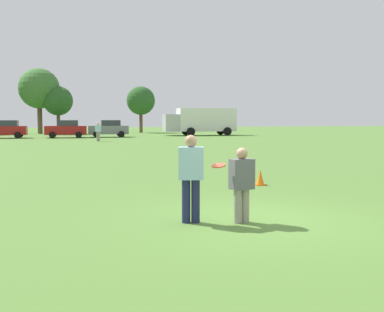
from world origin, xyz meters
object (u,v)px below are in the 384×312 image
Objects in this scene: player_thrower at (191,174)px; player_defender at (242,181)px; parked_car_center at (6,129)px; parked_car_mid_right at (66,129)px; parked_car_near_right at (109,129)px; bystander_far_jogger at (98,131)px; box_truck at (201,120)px; frisbee at (218,165)px; traffic_cone at (260,178)px.

player_thrower is 1.00m from player_defender.
parked_car_center is 1.00× the size of parked_car_mid_right.
player_defender is at bearing -91.32° from parked_car_near_right.
player_thrower is 0.41× the size of parked_car_near_right.
player_thrower is at bearing -86.60° from parked_car_mid_right.
bystander_far_jogger reaches higher than player_defender.
bystander_far_jogger is (2.74, -8.32, 0.01)m from parked_car_mid_right.
player_defender is at bearing -85.31° from parked_car_mid_right.
player_defender is 0.17× the size of box_truck.
traffic_cone is at bearing 58.44° from frisbee.
player_defender is 5.34× the size of frisbee.
player_defender is 46.46m from box_truck.
frisbee is at bearing -85.96° from parked_car_mid_right.
bystander_far_jogger is at bearing -45.43° from parked_car_center.
frisbee is 0.17× the size of bystander_far_jogger.
parked_car_mid_right reaches higher than player_thrower.
bystander_far_jogger reaches higher than traffic_cone.
parked_car_mid_right is 1.00× the size of parked_car_near_right.
player_defender is at bearing -77.49° from parked_car_center.
bystander_far_jogger is (-3.09, 28.79, 0.71)m from traffic_cone.
player_thrower is at bearing -78.66° from parked_car_center.
parked_car_center is (-8.43, 42.06, -0.05)m from player_thrower.
traffic_cone is 0.29× the size of bystander_far_jogger.
parked_car_center is 2.55× the size of bystander_far_jogger.
box_truck is (15.45, 3.07, 0.83)m from parked_car_mid_right.
parked_car_center is at bearing 134.57° from bystander_far_jogger.
player_thrower is 33.23m from bystander_far_jogger.
parked_car_mid_right is 4.43m from parked_car_near_right.
player_thrower reaches higher than player_defender.
parked_car_mid_right is 0.50× the size of box_truck.
parked_car_center is at bearing 101.34° from player_thrower.
parked_car_center reaches higher than traffic_cone.
frisbee is 0.07× the size of parked_car_near_right.
player_defender is 3.07× the size of traffic_cone.
traffic_cone is (2.88, 4.68, -0.91)m from frisbee.
traffic_cone is at bearing -87.82° from parked_car_near_right.
parked_car_center reaches higher than bystander_far_jogger.
player_thrower is 0.41× the size of parked_car_center.
player_thrower is at bearing -106.22° from box_truck.
player_defender is 43.35m from parked_car_center.
frisbee is 33.48m from bystander_far_jogger.
parked_car_mid_right is 8.76m from bystander_far_jogger.
parked_car_near_right is 2.55× the size of bystander_far_jogger.
parked_car_mid_right is at bearing -4.93° from parked_car_center.
player_thrower reaches higher than traffic_cone.
box_truck is at bearing 74.43° from frisbee.
parked_car_mid_right is at bearing 94.69° from player_defender.
bystander_far_jogger is at bearing 96.12° from traffic_cone.
parked_car_near_right is at bearing 79.30° from bystander_far_jogger.
player_thrower is 3.59× the size of traffic_cone.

